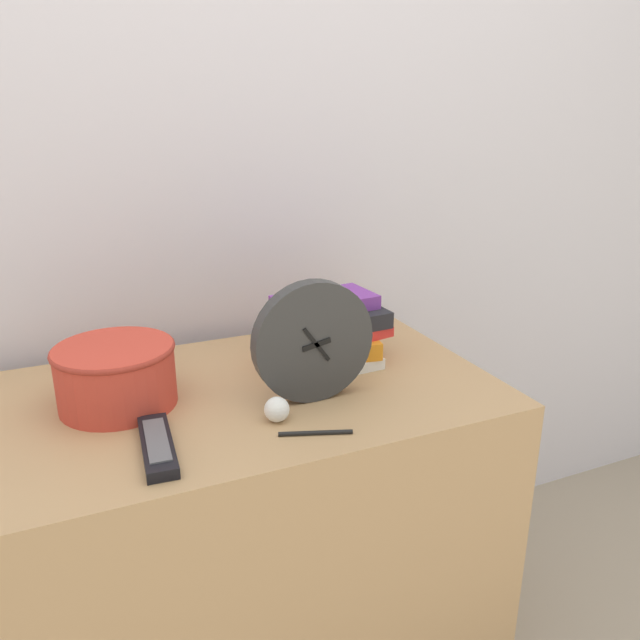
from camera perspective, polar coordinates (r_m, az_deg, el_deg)
wall_back at (r=1.51m, az=-12.81°, el=14.44°), size 6.00×0.04×2.40m
desk at (r=1.47m, az=-7.24°, el=-20.08°), size 1.06×0.60×0.77m
desk_clock at (r=1.18m, az=-0.61°, el=-2.01°), size 0.24×0.04×0.24m
book_stack at (r=1.37m, az=0.70°, el=-0.99°), size 0.25×0.22×0.15m
basket at (r=1.24m, az=-18.16°, el=-4.64°), size 0.23×0.23×0.12m
tv_remote at (r=1.09m, az=-14.65°, el=-11.03°), size 0.06×0.20×0.02m
crumpled_paper_ball at (r=1.14m, az=-3.97°, el=-8.16°), size 0.05×0.05×0.05m
pen at (r=1.10m, az=-0.41°, el=-10.28°), size 0.13×0.05×0.01m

